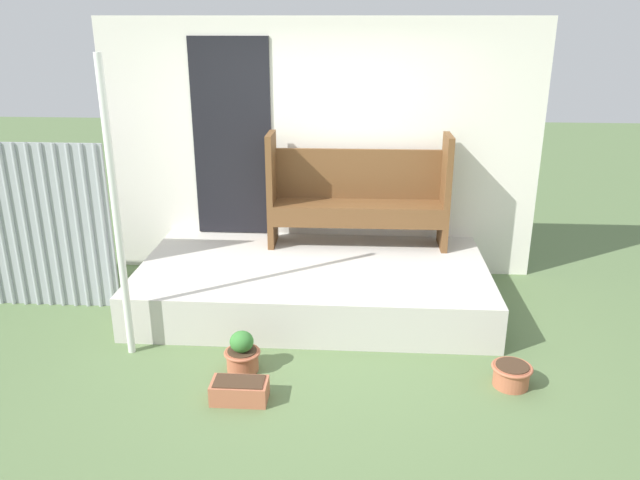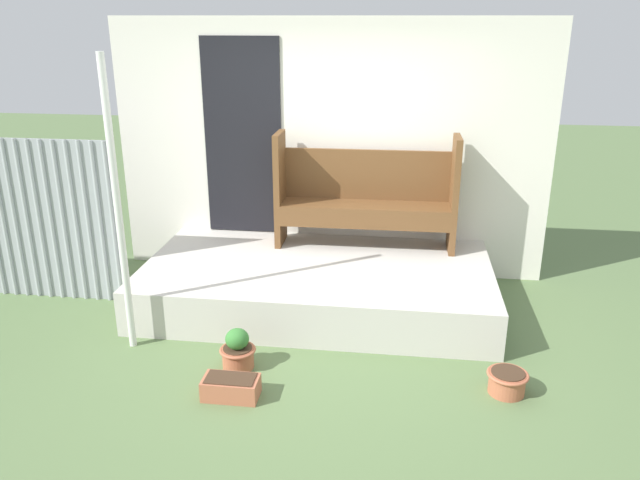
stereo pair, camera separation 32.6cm
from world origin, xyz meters
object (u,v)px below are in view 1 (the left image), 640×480
Objects in this scene: flower_pot_left at (242,354)px; planter_box_rect at (240,391)px; support_post at (116,214)px; flower_pot_middle at (511,374)px; bench at (358,191)px.

planter_box_rect is (0.05, -0.40, -0.07)m from flower_pot_left.
support_post is 3.20m from flower_pot_middle.
flower_pot_middle is (2.03, -0.08, -0.05)m from flower_pot_left.
support_post is at bearing -139.52° from bench.
support_post reaches higher than planter_box_rect.
support_post is at bearing 174.17° from flower_pot_middle.
flower_pot_middle is at bearing -5.83° from support_post.
bench is 5.87× the size of flower_pot_middle.
bench is at bearing 64.65° from flower_pot_left.
bench is 2.39m from flower_pot_middle.
bench is 2.52m from planter_box_rect.
planter_box_rect is at bearing -82.65° from flower_pot_left.
flower_pot_middle reaches higher than planter_box_rect.
support_post is at bearing 166.97° from flower_pot_left.
support_post is 2.43m from bench.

